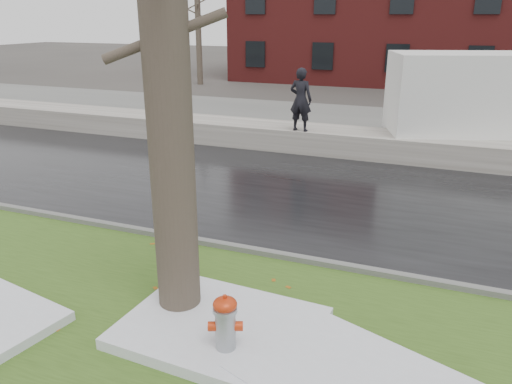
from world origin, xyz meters
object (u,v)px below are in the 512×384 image
(tree, at_px, (165,43))
(box_truck, at_px, (505,103))
(worker, at_px, (301,100))
(fire_hydrant, at_px, (225,325))

(tree, distance_m, box_truck, 12.54)
(box_truck, relative_size, worker, 4.84)
(box_truck, bearing_deg, worker, -178.43)
(box_truck, height_order, worker, box_truck)
(box_truck, bearing_deg, fire_hydrant, -125.65)
(box_truck, xyz_separation_m, worker, (-5.84, -2.09, 0.07))
(fire_hydrant, bearing_deg, box_truck, 50.33)
(tree, xyz_separation_m, box_truck, (4.89, 11.34, -2.19))
(box_truck, bearing_deg, tree, -131.48)
(fire_hydrant, distance_m, tree, 3.56)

